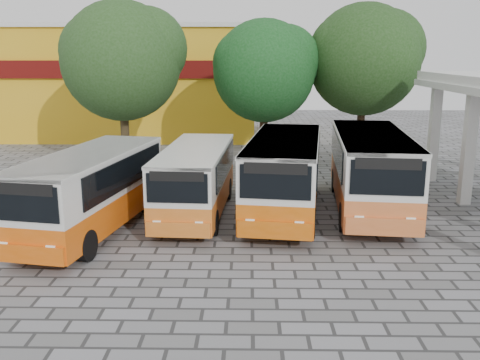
{
  "coord_description": "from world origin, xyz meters",
  "views": [
    {
      "loc": [
        -1.35,
        -16.05,
        6.26
      ],
      "look_at": [
        -1.7,
        4.01,
        1.5
      ],
      "focal_mm": 40.0,
      "sensor_mm": 36.0,
      "label": 1
    }
  ],
  "objects_px": {
    "bus_far_left": "(91,187)",
    "bus_centre_left": "(196,176)",
    "bus_centre_right": "(285,170)",
    "bus_far_right": "(370,167)"
  },
  "relations": [
    {
      "from": "bus_far_left",
      "to": "bus_centre_left",
      "type": "bearing_deg",
      "value": 42.31
    },
    {
      "from": "bus_centre_left",
      "to": "bus_centre_right",
      "type": "distance_m",
      "value": 3.51
    },
    {
      "from": "bus_centre_left",
      "to": "bus_far_right",
      "type": "xyz_separation_m",
      "value": [
        6.97,
        0.71,
        0.27
      ]
    },
    {
      "from": "bus_centre_right",
      "to": "bus_far_right",
      "type": "height_order",
      "value": "bus_far_right"
    },
    {
      "from": "bus_far_left",
      "to": "bus_far_right",
      "type": "bearing_deg",
      "value": 25.85
    },
    {
      "from": "bus_far_left",
      "to": "bus_centre_right",
      "type": "height_order",
      "value": "bus_centre_right"
    },
    {
      "from": "bus_far_left",
      "to": "bus_centre_right",
      "type": "relative_size",
      "value": 0.95
    },
    {
      "from": "bus_far_right",
      "to": "bus_centre_right",
      "type": "bearing_deg",
      "value": -166.08
    },
    {
      "from": "bus_centre_left",
      "to": "bus_centre_right",
      "type": "height_order",
      "value": "bus_centre_right"
    },
    {
      "from": "bus_centre_right",
      "to": "bus_far_right",
      "type": "bearing_deg",
      "value": 15.88
    }
  ]
}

